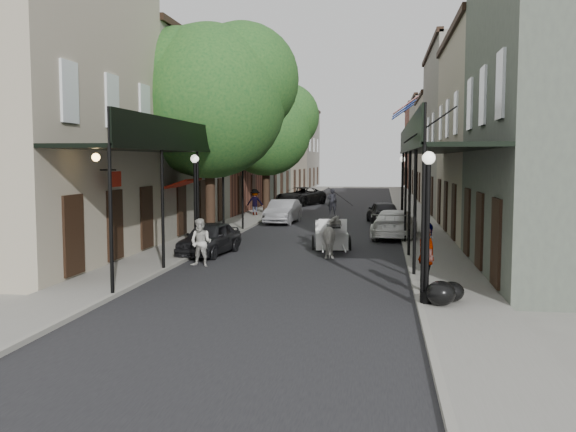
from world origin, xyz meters
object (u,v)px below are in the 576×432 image
(tree_far, at_px, (272,126))
(carriage, at_px, (331,225))
(horse, at_px, (334,237))
(car_right_far, at_px, (383,212))
(car_right_near, at_px, (395,224))
(pedestrian_sidewalk_right, at_px, (427,257))
(car_left_far, at_px, (301,196))
(lamppost_left, at_px, (195,201))
(lamppost_right_far, at_px, (402,189))
(lamppost_right_near, at_px, (427,225))
(pedestrian_walking, at_px, (201,243))
(pedestrian_sidewalk_left, at_px, (255,202))
(car_left_mid, at_px, (283,212))
(tree_near, at_px, (219,95))
(car_left_near, at_px, (209,238))

(tree_far, bearing_deg, carriage, -71.84)
(horse, height_order, car_right_far, horse)
(horse, distance_m, car_right_near, 6.64)
(pedestrian_sidewalk_right, height_order, car_left_far, pedestrian_sidewalk_right)
(lamppost_left, relative_size, horse, 2.08)
(lamppost_right_far, relative_size, car_right_near, 0.81)
(lamppost_right_near, xyz_separation_m, horse, (-2.87, 8.00, -1.30))
(pedestrian_walking, relative_size, pedestrian_sidewalk_left, 0.99)
(lamppost_right_near, bearing_deg, lamppost_left, 135.71)
(horse, distance_m, carriage, 2.36)
(pedestrian_sidewalk_right, relative_size, car_left_far, 0.36)
(pedestrian_walking, xyz_separation_m, car_right_far, (6.16, 15.82, -0.16))
(car_right_far, bearing_deg, car_left_mid, -1.63)
(horse, relative_size, pedestrian_sidewalk_left, 1.08)
(tree_far, bearing_deg, pedestrian_sidewalk_left, -111.64)
(horse, bearing_deg, carriage, -90.00)
(lamppost_right_far, xyz_separation_m, horse, (-2.87, -12.00, -1.30))
(car_left_far, xyz_separation_m, car_right_far, (6.53, -14.08, -0.07))
(car_right_near, bearing_deg, carriage, 62.33)
(car_right_far, bearing_deg, tree_near, 42.11)
(car_left_mid, distance_m, car_right_far, 5.72)
(lamppost_left, relative_size, pedestrian_sidewalk_right, 2.00)
(lamppost_right_far, bearing_deg, car_left_far, 116.60)
(car_right_far, bearing_deg, car_left_near, 54.95)
(horse, bearing_deg, lamppost_right_far, -110.14)
(tree_near, height_order, pedestrian_walking, tree_near)
(lamppost_right_near, height_order, car_left_mid, lamppost_right_near)
(lamppost_right_near, relative_size, car_left_near, 1.00)
(car_right_near, bearing_deg, lamppost_left, 45.53)
(tree_far, height_order, horse, tree_far)
(pedestrian_walking, bearing_deg, car_left_mid, 100.30)
(horse, bearing_deg, car_right_near, -117.61)
(pedestrian_sidewalk_left, height_order, car_left_far, pedestrian_sidewalk_left)
(car_right_near, bearing_deg, car_right_far, -78.93)
(car_right_far, bearing_deg, car_right_near, 86.01)
(tree_far, bearing_deg, horse, -73.25)
(carriage, relative_size, pedestrian_walking, 1.54)
(lamppost_right_far, distance_m, car_left_mid, 6.85)
(pedestrian_sidewalk_left, bearing_deg, lamppost_right_far, 152.14)
(tree_far, relative_size, car_left_far, 1.65)
(carriage, distance_m, car_left_near, 5.12)
(pedestrian_sidewalk_right, bearing_deg, carriage, 10.73)
(tree_far, xyz_separation_m, car_right_near, (7.85, -11.97, -5.17))
(pedestrian_sidewalk_right, bearing_deg, car_right_far, -6.02)
(pedestrian_sidewalk_right, distance_m, car_left_near, 10.06)
(tree_near, relative_size, pedestrian_walking, 5.88)
(lamppost_left, relative_size, carriage, 1.47)
(tree_far, relative_size, lamppost_right_near, 2.32)
(lamppost_right_far, bearing_deg, car_left_mid, 177.20)
(pedestrian_sidewalk_left, xyz_separation_m, car_left_mid, (2.41, -3.92, -0.27))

